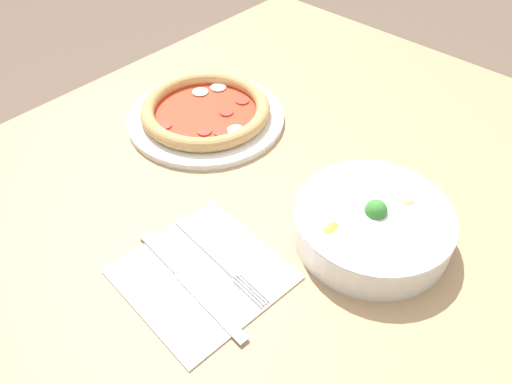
{
  "coord_description": "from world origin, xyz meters",
  "views": [
    {
      "loc": [
        0.46,
        0.32,
        1.32
      ],
      "look_at": [
        0.05,
        -0.05,
        0.78
      ],
      "focal_mm": 35.0,
      "sensor_mm": 36.0,
      "label": 1
    }
  ],
  "objects_px": {
    "pizza": "(206,112)",
    "fork": "(217,259)",
    "knife": "(184,279)",
    "bowl": "(373,222)"
  },
  "relations": [
    {
      "from": "knife",
      "to": "fork",
      "type": "bearing_deg",
      "value": 87.32
    },
    {
      "from": "pizza",
      "to": "knife",
      "type": "bearing_deg",
      "value": 42.02
    },
    {
      "from": "pizza",
      "to": "fork",
      "type": "relative_size",
      "value": 1.49
    },
    {
      "from": "bowl",
      "to": "knife",
      "type": "xyz_separation_m",
      "value": [
        0.24,
        -0.14,
        -0.03
      ]
    },
    {
      "from": "bowl",
      "to": "fork",
      "type": "xyz_separation_m",
      "value": [
        0.18,
        -0.13,
        -0.03
      ]
    },
    {
      "from": "pizza",
      "to": "knife",
      "type": "distance_m",
      "value": 0.37
    },
    {
      "from": "fork",
      "to": "pizza",
      "type": "bearing_deg",
      "value": 144.73
    },
    {
      "from": "pizza",
      "to": "fork",
      "type": "height_order",
      "value": "pizza"
    },
    {
      "from": "bowl",
      "to": "fork",
      "type": "bearing_deg",
      "value": -35.88
    },
    {
      "from": "fork",
      "to": "knife",
      "type": "bearing_deg",
      "value": -92.68
    }
  ]
}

